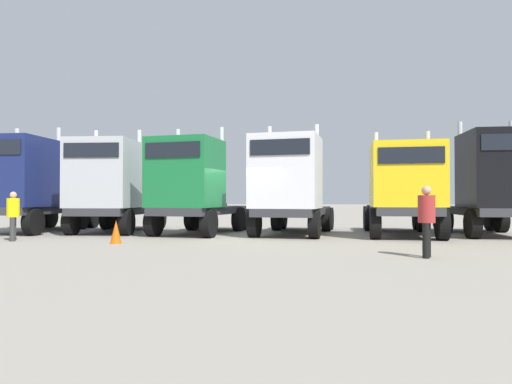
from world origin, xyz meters
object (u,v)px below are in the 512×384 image
semi_truck_yellow (403,189)px  semi_truck_black (494,182)px  semi_truck_navy (24,184)px  semi_truck_silver (110,186)px  visitor_in_hivis (13,213)px  traffic_cone_near (116,232)px  semi_truck_green (192,186)px  semi_truck_white (290,186)px  visitor_with_camera (427,216)px

semi_truck_yellow → semi_truck_black: semi_truck_black is taller
semi_truck_navy → semi_truck_silver: bearing=95.9°
visitor_in_hivis → semi_truck_silver: bearing=37.3°
visitor_in_hivis → traffic_cone_near: (3.80, -0.43, -0.59)m
semi_truck_green → traffic_cone_near: semi_truck_green is taller
semi_truck_silver → semi_truck_yellow: (11.57, -0.25, -0.20)m
semi_truck_silver → semi_truck_white: semi_truck_silver is taller
semi_truck_navy → semi_truck_green: 7.06m
visitor_with_camera → traffic_cone_near: bearing=5.7°
semi_truck_green → semi_truck_yellow: size_ratio=0.93×
visitor_in_hivis → visitor_with_camera: 12.95m
traffic_cone_near → visitor_with_camera: bearing=-14.7°
semi_truck_silver → visitor_with_camera: bearing=56.9°
semi_truck_navy → visitor_in_hivis: (1.79, -3.22, -1.06)m
semi_truck_white → traffic_cone_near: size_ratio=8.89×
semi_truck_silver → visitor_in_hivis: bearing=-28.3°
semi_truck_white → semi_truck_yellow: 4.22m
traffic_cone_near → semi_truck_navy: bearing=146.8°
semi_truck_navy → semi_truck_white: (10.84, 0.12, -0.10)m
semi_truck_green → semi_truck_white: 3.78m
semi_truck_green → traffic_cone_near: size_ratio=8.50×
semi_truck_black → traffic_cone_near: (-12.83, -4.26, -1.65)m
semi_truck_green → traffic_cone_near: bearing=-13.6°
semi_truck_yellow → traffic_cone_near: size_ratio=9.11×
semi_truck_black → visitor_with_camera: (-3.98, -6.57, -1.02)m
semi_truck_green → semi_truck_yellow: bearing=99.4°
semi_truck_white → semi_truck_yellow: bearing=97.9°
semi_truck_green → traffic_cone_near: 4.23m
semi_truck_green → visitor_with_camera: size_ratio=3.58×
semi_truck_green → traffic_cone_near: (-1.47, -3.65, -1.54)m
semi_truck_white → visitor_with_camera: (3.60, -6.09, -0.92)m
visitor_with_camera → traffic_cone_near: 9.17m
semi_truck_yellow → visitor_in_hivis: bearing=-72.2°
semi_truck_white → visitor_in_hivis: bearing=-61.9°
semi_truck_black → semi_truck_white: bearing=-86.0°
semi_truck_silver → visitor_with_camera: (10.95, -6.35, -0.95)m
semi_truck_white → semi_truck_silver: bearing=-84.3°
semi_truck_yellow → semi_truck_black: (3.37, 0.47, 0.26)m
semi_truck_yellow → visitor_with_camera: 6.18m
semi_truck_navy → semi_truck_white: size_ratio=0.93×
semi_truck_white → traffic_cone_near: (-5.25, -3.78, -1.55)m
semi_truck_white → traffic_cone_near: 6.65m
traffic_cone_near → semi_truck_yellow: bearing=21.8°
semi_truck_yellow → visitor_with_camera: size_ratio=3.84×
semi_truck_green → visitor_in_hivis: bearing=-50.2°
semi_truck_yellow → semi_truck_navy: bearing=-85.9°
semi_truck_navy → visitor_in_hivis: 3.84m
semi_truck_yellow → traffic_cone_near: bearing=-64.6°
semi_truck_navy → visitor_with_camera: (14.44, -5.97, -1.02)m
semi_truck_black → traffic_cone_near: bearing=-71.3°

